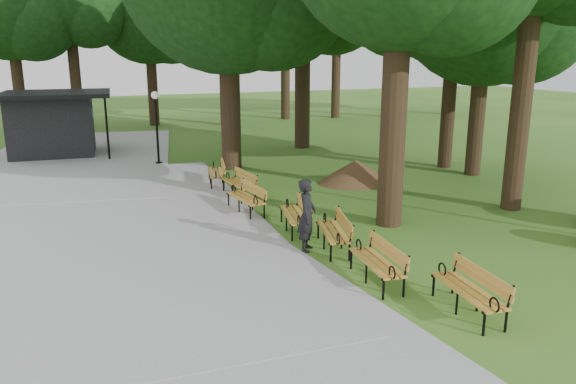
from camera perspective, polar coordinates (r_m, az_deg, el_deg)
name	(u,v)px	position (r m, az deg, el deg)	size (l,w,h in m)	color
ground	(293,242)	(14.12, 0.49, -5.15)	(100.00, 100.00, 0.00)	#33631C
path	(119,225)	(16.06, -17.07, -3.26)	(12.00, 38.00, 0.06)	#939396
person	(307,215)	(13.27, 1.98, -2.42)	(0.65, 0.43, 1.78)	black
kiosk	(52,124)	(27.76, -23.24, 6.50)	(4.67, 4.06, 2.92)	black
lamp_post	(156,112)	(23.97, -13.51, 8.04)	(0.32, 0.32, 3.09)	black
dirt_mound	(356,171)	(20.44, 7.04, 2.16)	(2.42, 2.42, 0.85)	#47301C
bench_0	(468,291)	(10.83, 18.15, -9.70)	(1.90, 0.64, 0.88)	#BA832B
bench_1	(376,263)	(11.74, 9.13, -7.22)	(1.90, 0.64, 0.88)	#BA832B
bench_2	(333,232)	(13.52, 4.69, -4.14)	(1.90, 0.64, 0.88)	#BA832B
bench_3	(295,215)	(14.83, 0.68, -2.40)	(1.90, 0.64, 0.88)	#BA832B
bench_4	(246,198)	(16.56, -4.41, -0.64)	(1.90, 0.64, 0.88)	#BA832B
bench_5	(239,184)	(18.36, -5.11, 0.85)	(1.90, 0.64, 0.88)	#BA832B
bench_6	(216,173)	(20.15, -7.45, 2.01)	(1.90, 0.64, 0.88)	#BA832B
lawn_tree_5	(456,1)	(23.64, 16.99, 18.35)	(5.35, 5.35, 9.31)	black
tree_backdrop	(260,0)	(37.91, -2.93, 19.24)	(36.56, 8.89, 15.84)	black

